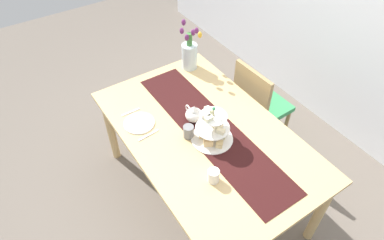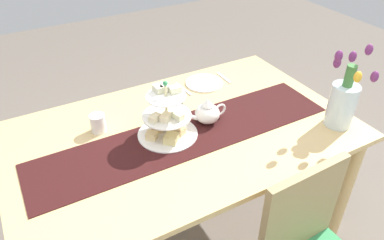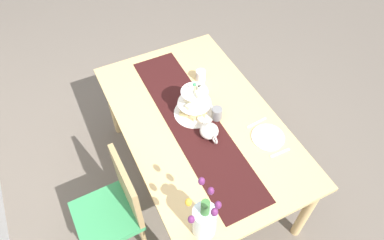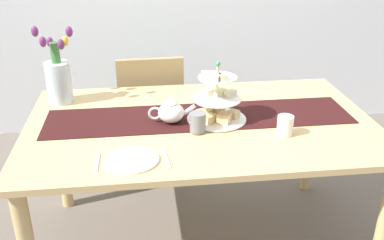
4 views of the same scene
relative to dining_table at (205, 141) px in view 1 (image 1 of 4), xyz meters
The scene contains 13 objects.
ground_plane 0.68m from the dining_table, ahead, with size 8.00×8.00×0.00m, color #6B6056.
room_wall_rear 1.75m from the dining_table, 90.00° to the left, with size 6.00×0.08×2.60m, color silver.
dining_table is the anchor object (origin of this frame).
chair_left 0.82m from the dining_table, 106.98° to the left, with size 0.43×0.43×0.91m.
table_runner 0.11m from the dining_table, 90.00° to the left, with size 1.56×0.35×0.00m, color black.
tiered_cake_stand 0.20m from the dining_table, ahead, with size 0.30×0.30×0.30m.
teapot 0.22m from the dining_table, behind, with size 0.24×0.13×0.14m.
tulip_vase 0.84m from the dining_table, 154.94° to the left, with size 0.21×0.19×0.43m.
dinner_plate_left 0.51m from the dining_table, 133.75° to the right, with size 0.23×0.23×0.01m, color white.
fork_left 0.62m from the dining_table, 143.66° to the right, with size 0.02×0.15×0.01m, color silver.
knife_left 0.42m from the dining_table, 119.03° to the right, with size 0.01×0.17×0.01m, color silver.
mug_grey 0.19m from the dining_table, 104.73° to the right, with size 0.08×0.08×0.10m, color slate.
mug_white_text 0.44m from the dining_table, 28.44° to the right, with size 0.08×0.08×0.10m, color white.
Camera 1 is at (1.34, -1.00, 2.55)m, focal length 31.40 mm.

